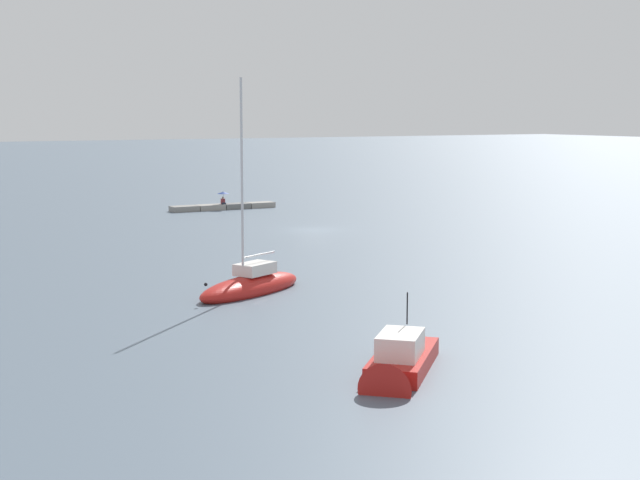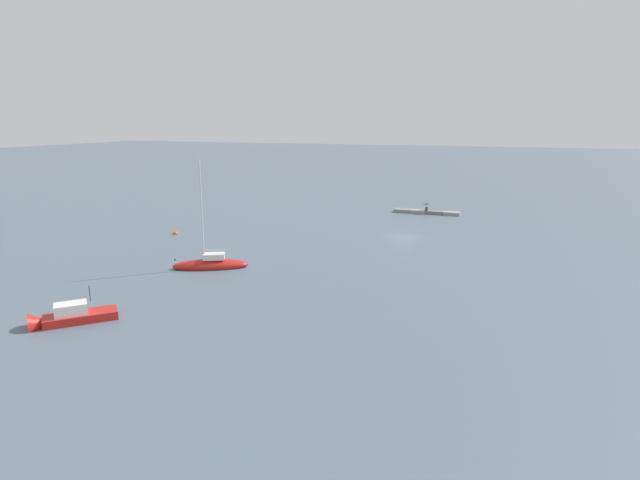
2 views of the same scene
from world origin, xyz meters
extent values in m
plane|color=slate|center=(0.00, 0.00, 0.00)|extent=(500.00, 500.00, 0.00)
cube|color=gray|center=(-3.98, -18.40, 0.26)|extent=(2.58, 1.56, 0.53)
cube|color=slate|center=(-1.33, -18.40, 0.26)|extent=(2.58, 1.56, 0.53)
cube|color=gray|center=(1.33, -18.40, 0.26)|extent=(2.58, 1.56, 0.53)
cube|color=gray|center=(3.98, -18.40, 0.26)|extent=(2.58, 1.56, 0.53)
cube|color=#1E2333|center=(0.06, -18.11, 0.61)|extent=(0.41, 0.46, 0.16)
cube|color=maroon|center=(0.02, -18.39, 0.79)|extent=(0.43, 0.27, 0.52)
sphere|color=tan|center=(0.02, -18.39, 1.15)|extent=(0.22, 0.22, 0.22)
cylinder|color=black|center=(0.02, -18.31, 1.05)|extent=(0.02, 0.02, 1.05)
cone|color=navy|center=(0.02, -18.31, 1.63)|extent=(1.16, 1.16, 0.20)
sphere|color=black|center=(0.02, -18.31, 1.76)|extent=(0.05, 0.05, 0.05)
ellipsoid|color=red|center=(15.56, 21.70, 0.27)|extent=(7.81, 5.45, 1.31)
cube|color=silver|center=(15.22, 21.52, 1.23)|extent=(2.51, 2.15, 0.60)
cylinder|color=silver|center=(16.11, 21.98, 5.99)|extent=(0.13, 0.13, 10.11)
cylinder|color=silver|center=(14.92, 21.36, 1.91)|extent=(2.43, 1.31, 0.10)
sphere|color=black|center=(18.70, 23.31, 0.98)|extent=(0.18, 0.18, 0.18)
cube|color=red|center=(16.87, 37.78, 0.22)|extent=(4.96, 5.04, 0.86)
cone|color=red|center=(18.66, 39.64, 0.22)|extent=(2.57, 2.57, 1.82)
cube|color=silver|center=(17.30, 38.23, 1.08)|extent=(2.62, 2.64, 0.86)
cube|color=#283847|center=(17.73, 38.67, 1.12)|extent=(1.06, 1.02, 0.60)
cylinder|color=black|center=(16.33, 37.22, 2.11)|extent=(0.05, 0.05, 1.21)
camera|label=1|loc=(35.70, 65.61, 9.29)|focal=53.00mm
camera|label=2|loc=(-13.15, 66.50, 14.87)|focal=29.52mm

